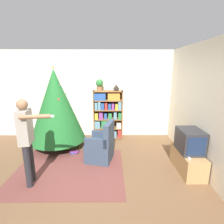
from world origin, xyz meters
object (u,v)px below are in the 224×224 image
christmas_tree (56,106)px  table_lamp (116,87)px  bookshelf (108,114)px  television (190,141)px  armchair (101,147)px  potted_plant (100,84)px  standing_person (27,136)px

christmas_tree → table_lamp: bearing=23.1°
bookshelf → television: bookshelf is taller
armchair → potted_plant: bearing=-162.1°
christmas_tree → television: bearing=-21.2°
armchair → christmas_tree: bearing=-107.6°
potted_plant → table_lamp: (0.48, -0.00, -0.09)m
christmas_tree → standing_person: christmas_tree is taller
television → potted_plant: potted_plant is taller
armchair → potted_plant: 1.92m
bookshelf → potted_plant: potted_plant is taller
standing_person → television: bearing=90.0°
table_lamp → standing_person: bearing=-125.7°
television → standing_person: bearing=-172.3°
armchair → potted_plant: (-0.10, 1.40, 1.32)m
standing_person → armchair: bearing=116.9°
christmas_tree → armchair: (1.19, -0.72, -0.82)m
bookshelf → standing_person: bearing=-121.3°
standing_person → potted_plant: potted_plant is taller
bookshelf → christmas_tree: bearing=-153.4°
bookshelf → potted_plant: 0.94m
standing_person → table_lamp: 2.84m
television → christmas_tree: bearing=158.8°
bookshelf → potted_plant: size_ratio=4.40×
armchair → standing_person: standing_person is taller
christmas_tree → potted_plant: 1.37m
christmas_tree → potted_plant: size_ratio=6.50×
television → armchair: (-1.81, 0.44, -0.34)m
armchair → bookshelf: bearing=-171.7°
bookshelf → christmas_tree: size_ratio=0.68×
television → standing_person: (-3.04, -0.41, 0.27)m
television → armchair: bearing=166.3°
bookshelf → armchair: (-0.13, -1.39, -0.41)m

